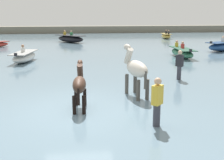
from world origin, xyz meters
TOP-DOWN VIEW (x-y plane):
  - ground_plane at (0.00, 0.00)m, footprint 120.00×120.00m
  - water_surface at (0.00, 10.00)m, footprint 90.00×90.00m
  - horse_lead_dark_bay at (0.07, -0.07)m, footprint 0.51×1.62m
  - horse_trailing_pinto at (2.19, 1.21)m, footprint 0.83×1.96m
  - boat_mid_channel at (7.43, 10.37)m, footprint 1.16×3.39m
  - boat_distant_east at (-0.47, 21.86)m, footprint 3.34×3.48m
  - boat_mid_outer at (-3.26, 9.76)m, footprint 1.55×3.19m
  - boat_near_port at (12.12, 13.28)m, footprint 3.72×2.64m
  - boat_near_starboard at (10.92, 25.04)m, footprint 1.25×2.80m
  - person_spectator_far at (4.76, 3.63)m, footprint 0.37×0.37m
  - person_wading_mid at (2.14, -1.82)m, footprint 0.37×0.37m
  - far_shoreline at (0.00, 36.26)m, footprint 80.00×2.40m

SIDE VIEW (x-z plane):
  - ground_plane at x=0.00m, z-range 0.00..0.00m
  - water_surface at x=0.00m, z-range 0.00..0.25m
  - boat_near_starboard at x=10.92m, z-range 0.02..1.07m
  - boat_mid_outer at x=-3.26m, z-range 0.02..1.12m
  - boat_mid_channel at x=7.43m, z-range 0.02..1.12m
  - boat_near_port at x=12.12m, z-range 0.01..1.22m
  - boat_distant_east at x=-0.47m, z-range 0.02..1.23m
  - far_shoreline at x=0.00m, z-range 0.00..1.27m
  - person_spectator_far at x=4.76m, z-range 0.05..1.68m
  - person_wading_mid at x=2.14m, z-range 0.05..1.68m
  - horse_lead_dark_bay at x=0.07m, z-range 0.16..1.93m
  - horse_trailing_pinto at x=2.19m, z-range 0.19..2.32m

